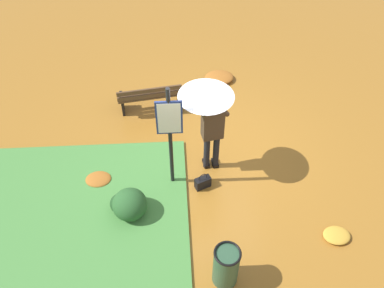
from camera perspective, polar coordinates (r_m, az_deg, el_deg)
ground_plane at (r=8.33m, az=2.43°, el=-1.54°), size 18.00×18.00×0.00m
grass_verge at (r=7.64m, az=-19.15°, el=-11.38°), size 4.80×4.00×0.05m
person_with_umbrella at (r=7.01m, az=2.41°, el=5.01°), size 0.96×0.96×2.04m
info_sign_post at (r=6.80m, az=-3.14°, el=2.16°), size 0.44×0.07×2.30m
handbag at (r=7.71m, az=1.52°, el=-5.41°), size 0.33×0.25×0.37m
park_bench at (r=9.05m, az=-5.86°, el=6.54°), size 1.40×0.56×0.75m
trash_bin at (r=6.50m, az=4.79°, el=-16.71°), size 0.42×0.42×0.83m
shrub_cluster at (r=7.34m, az=-8.98°, el=-8.36°), size 0.68×0.62×0.56m
leaf_pile_near_person at (r=8.05m, az=-13.02°, el=-4.83°), size 0.50×0.40×0.11m
leaf_pile_by_bench at (r=10.12m, az=3.85°, el=9.33°), size 0.70×0.56×0.15m
leaf_pile_far_path at (r=7.58m, az=19.66°, el=-11.99°), size 0.47×0.38×0.10m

